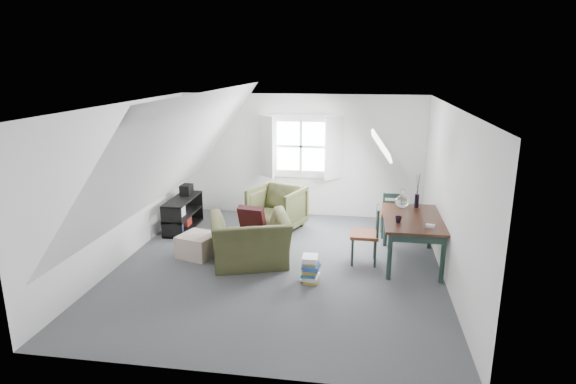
% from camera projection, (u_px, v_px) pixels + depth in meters
% --- Properties ---
extents(floor, '(5.50, 5.50, 0.00)m').
position_uv_depth(floor, '(279.00, 266.00, 7.57)').
color(floor, '#47484C').
rests_on(floor, ground).
extents(ceiling, '(5.50, 5.50, 0.00)m').
position_uv_depth(ceiling, '(278.00, 106.00, 6.91)').
color(ceiling, white).
rests_on(ceiling, wall_back).
extents(wall_back, '(5.00, 0.00, 5.00)m').
position_uv_depth(wall_back, '(301.00, 156.00, 9.86)').
color(wall_back, white).
rests_on(wall_back, ground).
extents(wall_front, '(5.00, 0.00, 5.00)m').
position_uv_depth(wall_front, '(229.00, 262.00, 4.62)').
color(wall_front, white).
rests_on(wall_front, ground).
extents(wall_left, '(0.00, 5.50, 5.50)m').
position_uv_depth(wall_left, '(123.00, 183.00, 7.61)').
color(wall_left, white).
rests_on(wall_left, ground).
extents(wall_right, '(0.00, 5.50, 5.50)m').
position_uv_depth(wall_right, '(450.00, 196.00, 6.87)').
color(wall_right, white).
rests_on(wall_right, ground).
extents(slope_left, '(3.19, 5.50, 4.48)m').
position_uv_depth(slope_left, '(178.00, 152.00, 7.33)').
color(slope_left, white).
rests_on(slope_left, wall_left).
extents(slope_right, '(3.19, 5.50, 4.48)m').
position_uv_depth(slope_right, '(385.00, 158.00, 6.88)').
color(slope_right, white).
rests_on(slope_right, wall_right).
extents(dormer_window, '(1.71, 0.35, 1.30)m').
position_uv_depth(dormer_window, '(301.00, 147.00, 9.74)').
color(dormer_window, white).
rests_on(dormer_window, wall_back).
extents(skylight, '(0.35, 0.75, 0.47)m').
position_uv_depth(skylight, '(381.00, 145.00, 8.12)').
color(skylight, white).
rests_on(skylight, slope_right).
extents(armchair_near, '(1.47, 1.38, 0.78)m').
position_uv_depth(armchair_near, '(251.00, 263.00, 7.67)').
color(armchair_near, '#3E4024').
rests_on(armchair_near, floor).
extents(armchair_far, '(1.15, 1.17, 0.83)m').
position_uv_depth(armchair_far, '(277.00, 229.00, 9.26)').
color(armchair_far, '#3E4024').
rests_on(armchair_far, floor).
extents(throw_pillow, '(0.45, 0.31, 0.43)m').
position_uv_depth(throw_pillow, '(252.00, 219.00, 7.63)').
color(throw_pillow, '#3B1015').
rests_on(throw_pillow, armchair_near).
extents(ottoman, '(0.68, 0.68, 0.37)m').
position_uv_depth(ottoman, '(198.00, 245.00, 7.94)').
color(ottoman, tan).
rests_on(ottoman, floor).
extents(dining_table, '(0.91, 1.52, 0.76)m').
position_uv_depth(dining_table, '(413.00, 223.00, 7.54)').
color(dining_table, black).
rests_on(dining_table, floor).
extents(demijohn, '(0.22, 0.22, 0.31)m').
position_uv_depth(demijohn, '(402.00, 201.00, 7.93)').
color(demijohn, silver).
rests_on(demijohn, dining_table).
extents(vase_twigs, '(0.07, 0.08, 0.57)m').
position_uv_depth(vase_twigs, '(417.00, 200.00, 7.99)').
color(vase_twigs, black).
rests_on(vase_twigs, dining_table).
extents(cup, '(0.11, 0.11, 0.10)m').
position_uv_depth(cup, '(398.00, 223.00, 7.26)').
color(cup, black).
rests_on(cup, dining_table).
extents(paper_box, '(0.14, 0.12, 0.04)m').
position_uv_depth(paper_box, '(430.00, 226.00, 7.05)').
color(paper_box, white).
rests_on(paper_box, dining_table).
extents(dining_chair_far, '(0.41, 0.41, 0.87)m').
position_uv_depth(dining_chair_far, '(392.00, 213.00, 8.74)').
color(dining_chair_far, maroon).
rests_on(dining_chair_far, floor).
extents(dining_chair_near, '(0.44, 0.44, 0.93)m').
position_uv_depth(dining_chair_near, '(367.00, 234.00, 7.59)').
color(dining_chair_near, maroon).
rests_on(dining_chair_near, floor).
extents(media_shelf, '(0.39, 1.18, 0.61)m').
position_uv_depth(media_shelf, '(182.00, 215.00, 9.19)').
color(media_shelf, black).
rests_on(media_shelf, floor).
extents(electronics_box, '(0.20, 0.27, 0.22)m').
position_uv_depth(electronics_box, '(186.00, 190.00, 9.35)').
color(electronics_box, black).
rests_on(electronics_box, media_shelf).
extents(magazine_stack, '(0.29, 0.34, 0.39)m').
position_uv_depth(magazine_stack, '(310.00, 269.00, 7.00)').
color(magazine_stack, '#B29933').
rests_on(magazine_stack, floor).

